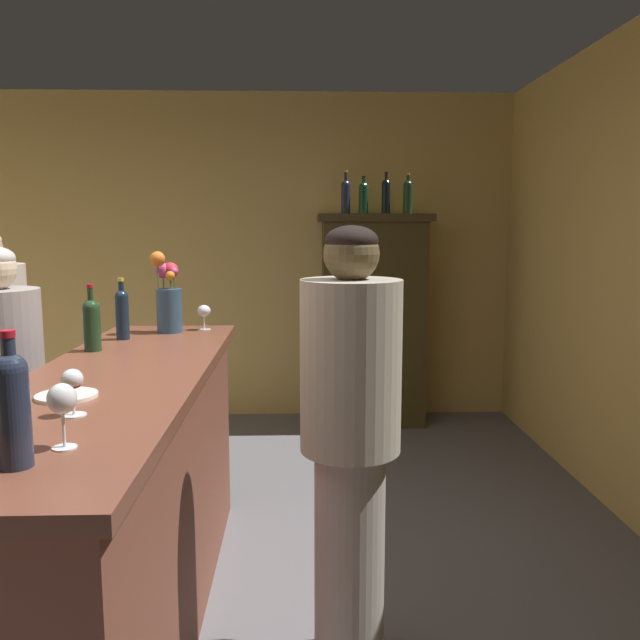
# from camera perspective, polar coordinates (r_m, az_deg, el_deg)

# --- Properties ---
(floor) EXTENTS (7.89, 7.89, 0.00)m
(floor) POSITION_cam_1_polar(r_m,az_deg,el_deg) (3.02, -22.31, -24.33)
(floor) COLOR slate
(floor) RESTS_ON ground
(wall_back) EXTENTS (5.59, 0.12, 2.69)m
(wall_back) POSITION_cam_1_polar(r_m,az_deg,el_deg) (5.56, -11.96, 5.39)
(wall_back) COLOR tan
(wall_back) RESTS_ON ground
(bar_counter) EXTENTS (0.66, 2.40, 1.05)m
(bar_counter) POSITION_cam_1_polar(r_m,az_deg,el_deg) (2.69, -17.18, -15.52)
(bar_counter) COLOR brown
(bar_counter) RESTS_ON ground
(display_cabinet) EXTENTS (0.90, 0.45, 1.70)m
(display_cabinet) POSITION_cam_1_polar(r_m,az_deg,el_deg) (5.24, 4.72, 0.35)
(display_cabinet) COLOR #3A3116
(display_cabinet) RESTS_ON ground
(wine_bottle_syrah) EXTENTS (0.07, 0.07, 0.30)m
(wine_bottle_syrah) POSITION_cam_1_polar(r_m,az_deg,el_deg) (3.00, -19.53, -0.19)
(wine_bottle_syrah) COLOR #1E3A1E
(wine_bottle_syrah) RESTS_ON bar_counter
(wine_bottle_riesling) EXTENTS (0.08, 0.08, 0.31)m
(wine_bottle_riesling) POSITION_cam_1_polar(r_m,az_deg,el_deg) (1.61, -25.58, -6.71)
(wine_bottle_riesling) COLOR #232B3F
(wine_bottle_riesling) RESTS_ON bar_counter
(wine_bottle_malbec) EXTENTS (0.06, 0.06, 0.30)m
(wine_bottle_malbec) POSITION_cam_1_polar(r_m,az_deg,el_deg) (3.27, -17.10, 0.72)
(wine_bottle_malbec) COLOR #172534
(wine_bottle_malbec) RESTS_ON bar_counter
(wine_glass_front) EXTENTS (0.07, 0.07, 0.13)m
(wine_glass_front) POSITION_cam_1_polar(r_m,az_deg,el_deg) (3.48, -10.22, 0.70)
(wine_glass_front) COLOR white
(wine_glass_front) RESTS_ON bar_counter
(wine_glass_mid) EXTENTS (0.07, 0.07, 0.16)m
(wine_glass_mid) POSITION_cam_1_polar(r_m,az_deg,el_deg) (1.70, -21.85, -6.66)
(wine_glass_mid) COLOR white
(wine_glass_mid) RESTS_ON bar_counter
(wine_glass_rear) EXTENTS (0.07, 0.07, 0.14)m
(wine_glass_rear) POSITION_cam_1_polar(r_m,az_deg,el_deg) (1.99, -21.05, -5.19)
(wine_glass_rear) COLOR white
(wine_glass_rear) RESTS_ON bar_counter
(flower_arrangement) EXTENTS (0.15, 0.16, 0.42)m
(flower_arrangement) POSITION_cam_1_polar(r_m,az_deg,el_deg) (3.43, -13.30, 1.99)
(flower_arrangement) COLOR #304D66
(flower_arrangement) RESTS_ON bar_counter
(cheese_plate) EXTENTS (0.19, 0.19, 0.01)m
(cheese_plate) POSITION_cam_1_polar(r_m,az_deg,el_deg) (2.23, -21.49, -6.24)
(cheese_plate) COLOR white
(cheese_plate) RESTS_ON bar_counter
(display_bottle_left) EXTENTS (0.07, 0.07, 0.34)m
(display_bottle_left) POSITION_cam_1_polar(r_m,az_deg,el_deg) (5.18, 2.29, 10.96)
(display_bottle_left) COLOR #21233E
(display_bottle_left) RESTS_ON display_cabinet
(display_bottle_midleft) EXTENTS (0.08, 0.08, 0.29)m
(display_bottle_midleft) POSITION_cam_1_polar(r_m,az_deg,el_deg) (5.19, 3.87, 10.83)
(display_bottle_midleft) COLOR #143924
(display_bottle_midleft) RESTS_ON display_cabinet
(display_bottle_center) EXTENTS (0.07, 0.07, 0.33)m
(display_bottle_center) POSITION_cam_1_polar(r_m,az_deg,el_deg) (5.21, 5.85, 10.94)
(display_bottle_center) COLOR black
(display_bottle_center) RESTS_ON display_cabinet
(display_bottle_midright) EXTENTS (0.07, 0.07, 0.32)m
(display_bottle_midright) POSITION_cam_1_polar(r_m,az_deg,el_deg) (5.23, 7.77, 10.85)
(display_bottle_midright) COLOR #193723
(display_bottle_midright) RESTS_ON display_cabinet
(patron_in_navy) EXTENTS (0.39, 0.39, 1.51)m
(patron_in_navy) POSITION_cam_1_polar(r_m,az_deg,el_deg) (3.38, -26.30, -5.93)
(patron_in_navy) COLOR brown
(patron_in_navy) RESTS_ON ground
(bartender) EXTENTS (0.36, 0.36, 1.60)m
(bartender) POSITION_cam_1_polar(r_m,az_deg,el_deg) (2.32, 2.70, -9.81)
(bartender) COLOR #A9A39A
(bartender) RESTS_ON ground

